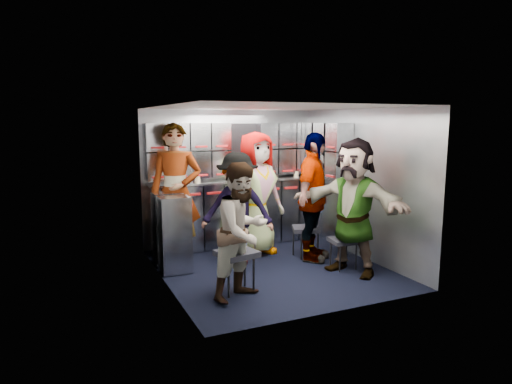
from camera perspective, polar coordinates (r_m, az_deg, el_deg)
name	(u,v)px	position (r m, az deg, el deg)	size (l,w,h in m)	color
floor	(271,269)	(6.11, 1.95, -9.54)	(3.00, 3.00, 0.00)	black
wall_back	(230,177)	(7.23, -3.22, 1.88)	(2.80, 0.04, 2.10)	#92979F
wall_left	(164,198)	(5.41, -11.46, -0.68)	(0.04, 3.00, 2.10)	#92979F
wall_right	(361,184)	(6.59, 13.00, 0.98)	(0.04, 3.00, 2.10)	#92979F
ceiling	(272,107)	(5.80, 2.06, 10.55)	(2.80, 3.00, 0.02)	silver
cart_bank_back	(235,214)	(7.13, -2.58, -2.74)	(2.68, 0.38, 0.99)	#91969F
cart_bank_left	(171,232)	(6.10, -10.53, -4.89)	(0.38, 0.76, 0.99)	#91969F
counter	(235,181)	(7.04, -2.61, 1.41)	(2.68, 0.42, 0.03)	silver
locker_bank_back	(234,150)	(7.05, -2.82, 5.30)	(2.68, 0.28, 0.82)	#91969F
locker_bank_right	(326,150)	(7.04, 8.71, 5.20)	(0.28, 1.00, 0.82)	#91969F
right_cabinet	(328,215)	(7.09, 8.96, -2.87)	(0.28, 1.20, 1.00)	#91969F
coffee_niche	(243,151)	(7.17, -1.65, 5.21)	(0.46, 0.16, 0.84)	black
red_latch_strip	(240,191)	(6.87, -1.99, 0.09)	(2.60, 0.02, 0.03)	#AF1517
jump_seat_near_left	(237,256)	(5.20, -2.41, -7.95)	(0.48, 0.46, 0.48)	black
jump_seat_mid_left	(233,234)	(6.39, -2.92, -5.21)	(0.36, 0.34, 0.42)	black
jump_seat_center	(251,222)	(6.85, -0.61, -3.78)	(0.46, 0.44, 0.48)	black
jump_seat_mid_right	(306,230)	(6.57, 6.25, -4.78)	(0.47, 0.46, 0.43)	black
jump_seat_near_right	(344,242)	(6.13, 10.90, -6.16)	(0.39, 0.37, 0.40)	black
attendant_standing	(176,193)	(6.30, -9.99, -0.17)	(0.70, 0.46, 1.91)	black
attendant_arc_a	(243,231)	(4.95, -1.66, -4.93)	(0.73, 0.57, 1.50)	black
attendant_arc_b	(237,209)	(6.14, -2.35, -2.10)	(0.98, 0.56, 1.52)	black
attendant_arc_c	(256,193)	(6.60, 0.01, -0.19)	(0.87, 0.57, 1.78)	black
attendant_arc_d	(313,197)	(6.32, 7.15, -0.67)	(1.04, 0.43, 1.78)	black
attendant_arc_e	(353,206)	(5.87, 12.05, -1.77)	(1.60, 0.51, 1.73)	black
bottle_left	(229,172)	(6.93, -3.37, 2.56)	(0.06, 0.06, 0.28)	white
bottle_mid	(191,174)	(6.75, -8.16, 2.30)	(0.06, 0.06, 0.28)	white
bottle_right	(254,172)	(7.09, -0.27, 2.55)	(0.07, 0.07, 0.24)	white
cup_left	(197,179)	(6.77, -7.35, 1.57)	(0.09, 0.09, 0.09)	tan
cup_right	(296,174)	(7.42, 5.05, 2.23)	(0.08, 0.08, 0.09)	tan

